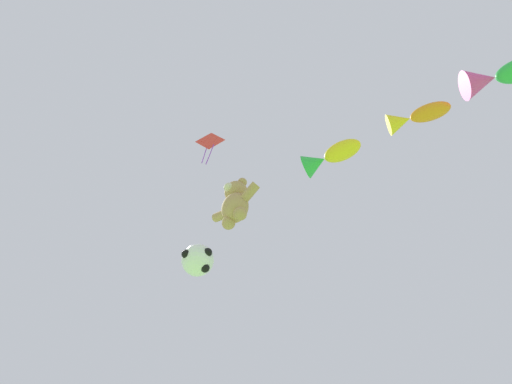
% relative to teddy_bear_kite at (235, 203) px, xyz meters
% --- Properties ---
extents(teddy_bear_kite, '(1.66, 0.73, 1.69)m').
position_rel_teddy_bear_kite_xyz_m(teddy_bear_kite, '(0.00, 0.00, 0.00)').
color(teddy_bear_kite, tan).
extents(soccer_ball_kite, '(0.83, 0.83, 0.77)m').
position_rel_teddy_bear_kite_xyz_m(soccer_ball_kite, '(-0.85, -0.28, -1.72)').
color(soccer_ball_kite, white).
extents(fish_kite_goldfin, '(1.83, 1.10, 0.73)m').
position_rel_teddy_bear_kite_xyz_m(fish_kite_goldfin, '(2.19, 1.58, 1.69)').
color(fish_kite_goldfin, yellow).
extents(fish_kite_tangerine, '(1.78, 1.21, 0.63)m').
position_rel_teddy_bear_kite_xyz_m(fish_kite_tangerine, '(4.66, 2.34, 1.85)').
color(fish_kite_tangerine, orange).
extents(fish_kite_emerald, '(2.29, 1.66, 0.83)m').
position_rel_teddy_bear_kite_xyz_m(fish_kite_emerald, '(6.91, 2.92, 1.85)').
color(fish_kite_emerald, green).
extents(diamond_kite, '(0.91, 0.77, 2.61)m').
position_rel_teddy_bear_kite_xyz_m(diamond_kite, '(-1.59, -0.15, 5.24)').
color(diamond_kite, red).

